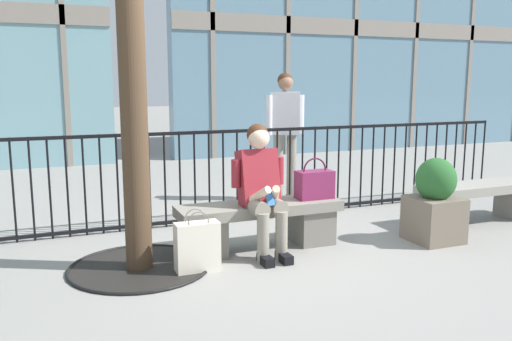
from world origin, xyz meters
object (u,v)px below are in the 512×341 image
object	(u,v)px
seated_person_with_phone	(262,185)
stone_bench_far	(482,199)
shopping_bag	(197,246)
handbag_on_bench	(314,184)
bystander_at_railing	(285,127)
stone_bench	(260,221)
planter	(435,203)

from	to	relation	value
seated_person_with_phone	stone_bench_far	size ratio (longest dim) A/B	0.76
shopping_bag	handbag_on_bench	bearing A→B (deg)	15.72
bystander_at_railing	stone_bench_far	distance (m)	2.58
handbag_on_bench	bystander_at_railing	world-z (taller)	bystander_at_railing
handbag_on_bench	stone_bench_far	bearing A→B (deg)	-0.81
stone_bench	stone_bench_far	bearing A→B (deg)	-0.85
stone_bench	stone_bench_far	size ratio (longest dim) A/B	1.00
seated_person_with_phone	bystander_at_railing	size ratio (longest dim) A/B	0.71
stone_bench_far	planter	distance (m)	1.10
bystander_at_railing	planter	bearing A→B (deg)	-75.09
handbag_on_bench	planter	world-z (taller)	handbag_on_bench
stone_bench	handbag_on_bench	size ratio (longest dim) A/B	3.92
seated_person_with_phone	planter	xyz separation A→B (m)	(1.76, -0.30, -0.26)
handbag_on_bench	stone_bench_far	size ratio (longest dim) A/B	0.26
stone_bench_far	stone_bench	bearing A→B (deg)	179.15
handbag_on_bench	stone_bench_far	world-z (taller)	handbag_on_bench
planter	seated_person_with_phone	bearing A→B (deg)	170.28
handbag_on_bench	planter	xyz separation A→B (m)	(1.14, -0.42, -0.20)
handbag_on_bench	shopping_bag	bearing A→B (deg)	-164.28
stone_bench	seated_person_with_phone	size ratio (longest dim) A/B	1.32
handbag_on_bench	planter	bearing A→B (deg)	-20.19
seated_person_with_phone	handbag_on_bench	distance (m)	0.63
seated_person_with_phone	bystander_at_railing	xyz separation A→B (m)	(1.16, 1.96, 0.35)
seated_person_with_phone	handbag_on_bench	world-z (taller)	seated_person_with_phone
seated_person_with_phone	stone_bench_far	distance (m)	2.80
seated_person_with_phone	planter	distance (m)	1.80
stone_bench_far	planter	bearing A→B (deg)	-159.05
stone_bench	stone_bench_far	world-z (taller)	same
shopping_bag	stone_bench_far	size ratio (longest dim) A/B	0.34
stone_bench	handbag_on_bench	distance (m)	0.66
shopping_bag	seated_person_with_phone	bearing A→B (deg)	19.85
bystander_at_railing	stone_bench_far	xyz separation A→B (m)	(1.62, -1.87, -0.73)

